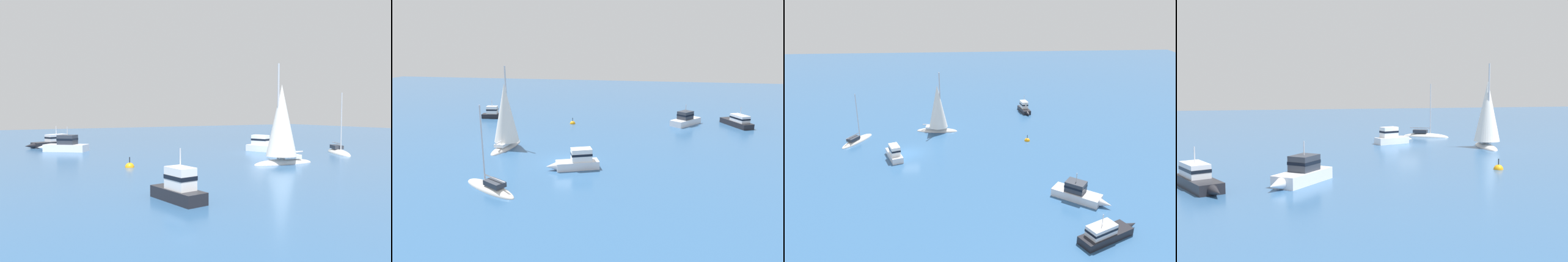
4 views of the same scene
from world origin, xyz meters
TOP-DOWN VIEW (x-y plane):
  - ground_plane at (0.00, 0.00)m, footprint 160.00×160.00m
  - ketch at (-8.29, 3.79)m, footprint 3.26×6.74m
  - cabin_cruiser at (14.06, 20.26)m, footprint 5.26×6.19m
  - launch at (-17.09, 19.45)m, footprint 4.88×1.96m
  - powerboat at (21.47, 20.71)m, footprint 4.26×6.91m
  - sailboat at (-4.69, -8.51)m, footprint 6.30×4.45m
  - cabin_cruiser_1 at (1.64, -2.00)m, footprint 5.35×3.01m
  - channel_buoy at (-3.27, 17.55)m, footprint 0.85×0.85m

SIDE VIEW (x-z plane):
  - ground_plane at x=0.00m, z-range 0.00..0.00m
  - channel_buoy at x=-3.27m, z-range -0.68..0.69m
  - sailboat at x=-4.69m, z-range -3.86..4.06m
  - powerboat at x=21.47m, z-range -0.77..2.23m
  - launch at x=-17.09m, z-range -0.76..2.30m
  - cabin_cruiser at x=14.06m, z-range -0.81..2.39m
  - cabin_cruiser_1 at x=1.64m, z-range -0.23..1.87m
  - ketch at x=-8.29m, z-range -1.52..8.71m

